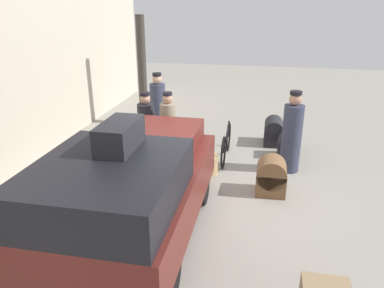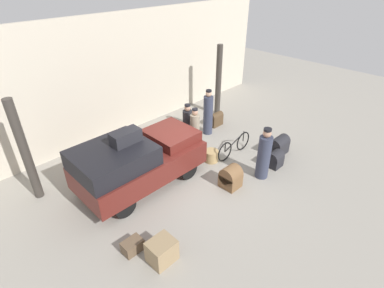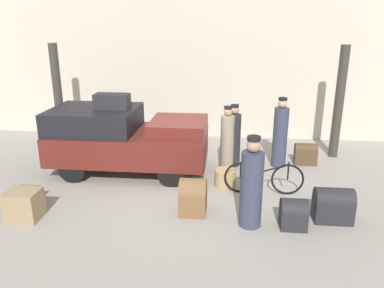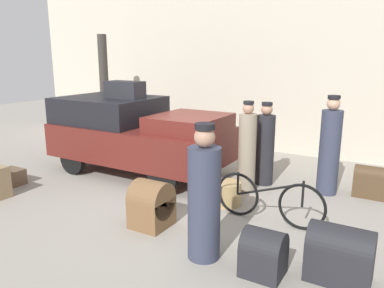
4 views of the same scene
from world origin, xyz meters
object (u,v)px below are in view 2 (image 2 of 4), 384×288
Objects in this scene: wicker_basket at (211,156)px; conductor_in_dark_uniform at (195,132)px; suitcase_tan_flat at (279,145)px; trunk_large_brown at (133,246)px; truck at (137,160)px; suitcase_small_leather at (162,251)px; porter_lifting_near_truck at (264,155)px; suitcase_black_upright at (231,177)px; trunk_on_truck_roof at (126,137)px; trunk_barrel_dark at (216,119)px; trunk_wicker_pale at (275,159)px; porter_carrying_trunk at (188,127)px; bicycle at (234,146)px; porter_with_bicycle at (208,114)px.

wicker_basket is 0.29× the size of conductor_in_dark_uniform.
suitcase_tan_flat is 1.45× the size of trunk_large_brown.
suitcase_small_leather is (-1.28, -2.64, -0.60)m from truck.
suitcase_black_upright is (-1.11, 0.38, -0.45)m from porter_lifting_near_truck.
trunk_on_truck_roof is at bearing 136.83° from suitcase_black_upright.
trunk_on_truck_roof reaches higher than wicker_basket.
trunk_on_truck_roof is at bearing -169.54° from trunk_barrel_dark.
suitcase_small_leather reaches higher than trunk_wicker_pale.
suitcase_small_leather is at bearing -140.70° from porter_carrying_trunk.
porter_with_bicycle is (0.53, 1.76, 0.48)m from bicycle.
bicycle is at bearing -16.90° from truck.
suitcase_black_upright reaches higher than trunk_wicker_pale.
trunk_on_truck_roof is at bearing 165.72° from wicker_basket.
conductor_in_dark_uniform reaches higher than trunk_large_brown.
conductor_in_dark_uniform reaches higher than suitcase_small_leather.
bicycle is (3.40, -1.03, -0.52)m from truck.
suitcase_small_leather is at bearing -64.13° from trunk_large_brown.
suitcase_tan_flat reaches higher than suitcase_small_leather.
truck reaches higher than wicker_basket.
trunk_wicker_pale is at bearing -72.73° from bicycle.
conductor_in_dark_uniform is (0.01, 0.82, 0.59)m from wicker_basket.
porter_carrying_trunk is 1.20m from porter_with_bicycle.
porter_carrying_trunk is at bearing 72.80° from conductor_in_dark_uniform.
truck is at bearing 141.23° from porter_lifting_near_truck.
trunk_on_truck_roof is at bearing 143.51° from porter_lifting_near_truck.
porter_carrying_trunk is 2.81× the size of trunk_barrel_dark.
wicker_basket is 2.50m from suitcase_tan_flat.
porter_with_bicycle is 2.56× the size of suitcase_black_upright.
wicker_basket is (2.55, -0.72, -0.69)m from truck.
conductor_in_dark_uniform reaches higher than wicker_basket.
trunk_large_brown is at bearing -149.18° from porter_carrying_trunk.
suitcase_small_leather is 0.73× the size of trunk_on_truck_roof.
suitcase_small_leather is (-3.84, -2.75, -0.50)m from conductor_in_dark_uniform.
porter_lifting_near_truck is at bearing -84.21° from porter_carrying_trunk.
bicycle is 2.31m from trunk_barrel_dark.
trunk_barrel_dark is (0.03, 3.01, -0.02)m from suitcase_tan_flat.
bicycle is 1.47m from conductor_in_dark_uniform.
truck is at bearing -0.00° from trunk_on_truck_roof.
trunk_on_truck_roof reaches higher than porter_with_bicycle.
suitcase_small_leather is at bearing -115.83° from truck.
truck reaches higher than suitcase_black_upright.
porter_with_bicycle is 3.13× the size of trunk_barrel_dark.
trunk_large_brown is (-5.01, -0.92, -0.21)m from bicycle.
trunk_wicker_pale is at bearing -5.03° from trunk_large_brown.
trunk_on_truck_roof is at bearing 55.28° from trunk_large_brown.
suitcase_small_leather is (-5.21, -3.37, -0.56)m from porter_with_bicycle.
truck is at bearing 163.10° from bicycle.
suitcase_black_upright reaches higher than wicker_basket.
conductor_in_dark_uniform is at bearing -159.00° from trunk_barrel_dark.
wicker_basket is at bearing -15.68° from truck.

